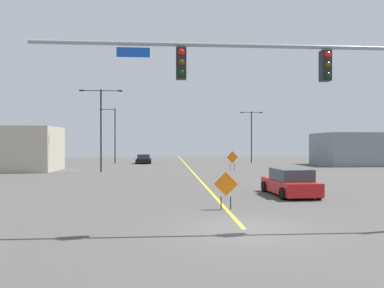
{
  "coord_description": "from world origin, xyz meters",
  "views": [
    {
      "loc": [
        -2.64,
        -12.01,
        2.93
      ],
      "look_at": [
        0.35,
        30.18,
        2.83
      ],
      "focal_mm": 33.56,
      "sensor_mm": 36.0,
      "label": 1
    }
  ],
  "objects_px": {
    "street_lamp_near_right": "(251,132)",
    "construction_sign_right_lane": "(226,186)",
    "construction_sign_left_lane": "(232,158)",
    "car_black_approaching": "(144,159)",
    "traffic_signal_assembly": "(320,79)",
    "street_lamp_near_left": "(101,123)",
    "car_red_passing": "(290,183)",
    "street_lamp_mid_right": "(114,133)"
  },
  "relations": [
    {
      "from": "street_lamp_near_right",
      "to": "construction_sign_right_lane",
      "type": "distance_m",
      "value": 38.3
    },
    {
      "from": "construction_sign_left_lane",
      "to": "construction_sign_right_lane",
      "type": "height_order",
      "value": "construction_sign_left_lane"
    },
    {
      "from": "street_lamp_near_right",
      "to": "car_black_approaching",
      "type": "bearing_deg",
      "value": -179.09
    },
    {
      "from": "traffic_signal_assembly",
      "to": "street_lamp_near_right",
      "type": "distance_m",
      "value": 41.22
    },
    {
      "from": "street_lamp_near_left",
      "to": "car_black_approaching",
      "type": "relative_size",
      "value": 1.9
    },
    {
      "from": "car_red_passing",
      "to": "car_black_approaching",
      "type": "relative_size",
      "value": 1.0
    },
    {
      "from": "street_lamp_near_right",
      "to": "construction_sign_right_lane",
      "type": "height_order",
      "value": "street_lamp_near_right"
    },
    {
      "from": "traffic_signal_assembly",
      "to": "construction_sign_left_lane",
      "type": "relative_size",
      "value": 7.32
    },
    {
      "from": "street_lamp_mid_right",
      "to": "construction_sign_right_lane",
      "type": "height_order",
      "value": "street_lamp_mid_right"
    },
    {
      "from": "construction_sign_left_lane",
      "to": "car_red_passing",
      "type": "height_order",
      "value": "construction_sign_left_lane"
    },
    {
      "from": "street_lamp_mid_right",
      "to": "construction_sign_left_lane",
      "type": "distance_m",
      "value": 20.47
    },
    {
      "from": "street_lamp_near_right",
      "to": "construction_sign_right_lane",
      "type": "xyz_separation_m",
      "value": [
        -9.97,
        -36.81,
        -3.52
      ]
    },
    {
      "from": "street_lamp_near_left",
      "to": "car_red_passing",
      "type": "bearing_deg",
      "value": -51.82
    },
    {
      "from": "traffic_signal_assembly",
      "to": "street_lamp_near_left",
      "type": "xyz_separation_m",
      "value": [
        -11.91,
        24.93,
        -0.11
      ]
    },
    {
      "from": "street_lamp_near_right",
      "to": "construction_sign_left_lane",
      "type": "xyz_separation_m",
      "value": [
        -5.39,
        -13.59,
        -3.26
      ]
    },
    {
      "from": "construction_sign_right_lane",
      "to": "construction_sign_left_lane",
      "type": "bearing_deg",
      "value": 78.82
    },
    {
      "from": "construction_sign_right_lane",
      "to": "car_red_passing",
      "type": "relative_size",
      "value": 0.38
    },
    {
      "from": "street_lamp_near_left",
      "to": "construction_sign_left_lane",
      "type": "distance_m",
      "value": 14.5
    },
    {
      "from": "street_lamp_near_right",
      "to": "car_red_passing",
      "type": "relative_size",
      "value": 1.73
    },
    {
      "from": "construction_sign_right_lane",
      "to": "street_lamp_near_left",
      "type": "bearing_deg",
      "value": 113.65
    },
    {
      "from": "traffic_signal_assembly",
      "to": "street_lamp_mid_right",
      "type": "xyz_separation_m",
      "value": [
        -12.91,
        40.68,
        -0.68
      ]
    },
    {
      "from": "traffic_signal_assembly",
      "to": "car_black_approaching",
      "type": "distance_m",
      "value": 41.45
    },
    {
      "from": "traffic_signal_assembly",
      "to": "street_lamp_near_right",
      "type": "bearing_deg",
      "value": 79.74
    },
    {
      "from": "construction_sign_right_lane",
      "to": "car_black_approaching",
      "type": "distance_m",
      "value": 37.04
    },
    {
      "from": "traffic_signal_assembly",
      "to": "construction_sign_left_lane",
      "type": "bearing_deg",
      "value": 85.86
    },
    {
      "from": "street_lamp_near_right",
      "to": "car_black_approaching",
      "type": "xyz_separation_m",
      "value": [
        -15.92,
        -0.25,
        -3.94
      ]
    },
    {
      "from": "street_lamp_mid_right",
      "to": "car_black_approaching",
      "type": "xyz_separation_m",
      "value": [
        4.33,
        -0.37,
        -3.83
      ]
    },
    {
      "from": "construction_sign_left_lane",
      "to": "construction_sign_right_lane",
      "type": "xyz_separation_m",
      "value": [
        -4.59,
        -23.22,
        -0.26
      ]
    },
    {
      "from": "street_lamp_mid_right",
      "to": "car_red_passing",
      "type": "xyz_separation_m",
      "value": [
        14.57,
        -33.01,
        -3.74
      ]
    },
    {
      "from": "street_lamp_near_left",
      "to": "construction_sign_left_lane",
      "type": "height_order",
      "value": "street_lamp_near_left"
    },
    {
      "from": "street_lamp_near_left",
      "to": "car_red_passing",
      "type": "relative_size",
      "value": 1.9
    },
    {
      "from": "traffic_signal_assembly",
      "to": "street_lamp_near_right",
      "type": "height_order",
      "value": "street_lamp_near_right"
    },
    {
      "from": "street_lamp_mid_right",
      "to": "car_red_passing",
      "type": "distance_m",
      "value": 36.27
    },
    {
      "from": "street_lamp_near_right",
      "to": "construction_sign_left_lane",
      "type": "bearing_deg",
      "value": -111.62
    },
    {
      "from": "construction_sign_right_lane",
      "to": "traffic_signal_assembly",
      "type": "bearing_deg",
      "value": -54.88
    },
    {
      "from": "street_lamp_mid_right",
      "to": "construction_sign_left_lane",
      "type": "bearing_deg",
      "value": -42.68
    },
    {
      "from": "street_lamp_near_left",
      "to": "car_red_passing",
      "type": "distance_m",
      "value": 22.37
    },
    {
      "from": "street_lamp_mid_right",
      "to": "construction_sign_left_lane",
      "type": "xyz_separation_m",
      "value": [
        14.87,
        -13.71,
        -3.15
      ]
    },
    {
      "from": "street_lamp_mid_right",
      "to": "construction_sign_right_lane",
      "type": "bearing_deg",
      "value": -74.44
    },
    {
      "from": "construction_sign_left_lane",
      "to": "car_black_approaching",
      "type": "xyz_separation_m",
      "value": [
        -10.53,
        13.33,
        -0.68
      ]
    },
    {
      "from": "car_black_approaching",
      "to": "construction_sign_right_lane",
      "type": "bearing_deg",
      "value": -80.76
    },
    {
      "from": "traffic_signal_assembly",
      "to": "car_black_approaching",
      "type": "relative_size",
      "value": 3.4
    }
  ]
}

